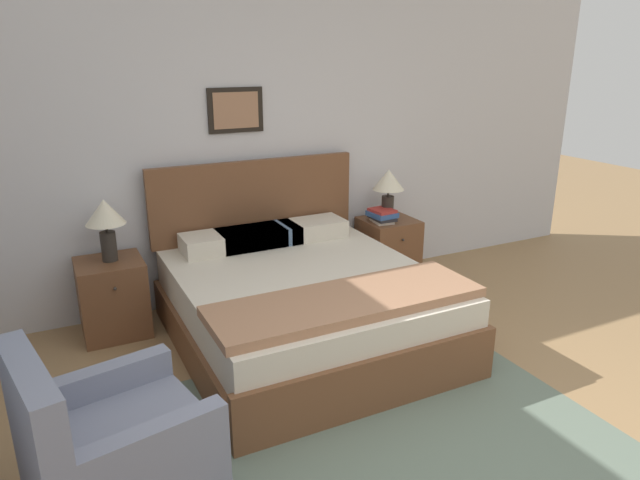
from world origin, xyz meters
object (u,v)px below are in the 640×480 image
object	(u,v)px
table_lamp_near_window	(105,217)
table_lamp_by_door	(388,184)
armchair	(112,455)
nightstand_by_door	(388,249)
bed	(302,301)
nightstand_near_window	(113,297)

from	to	relation	value
table_lamp_near_window	table_lamp_by_door	size ratio (longest dim) A/B	1.00
armchair	nightstand_by_door	bearing A→B (deg)	113.11
bed	table_lamp_near_window	distance (m)	1.53
table_lamp_by_door	nightstand_near_window	bearing A→B (deg)	-179.68
armchair	table_lamp_by_door	bearing A→B (deg)	113.43
nightstand_by_door	table_lamp_near_window	xyz separation A→B (m)	(-2.41, 0.01, 0.61)
bed	table_lamp_by_door	world-z (taller)	bed
armchair	nightstand_by_door	distance (m)	3.24
nightstand_by_door	table_lamp_near_window	bearing A→B (deg)	179.68
nightstand_by_door	bed	bearing A→B (deg)	-148.99
nightstand_near_window	table_lamp_by_door	bearing A→B (deg)	0.32
armchair	nightstand_by_door	size ratio (longest dim) A/B	1.52
nightstand_near_window	table_lamp_by_door	world-z (taller)	table_lamp_by_door
bed	nightstand_near_window	xyz separation A→B (m)	(-1.21, 0.73, -0.02)
nightstand_near_window	table_lamp_by_door	distance (m)	2.49
bed	nightstand_by_door	xyz separation A→B (m)	(1.21, 0.73, -0.02)
nightstand_near_window	table_lamp_by_door	size ratio (longest dim) A/B	1.25
nightstand_near_window	nightstand_by_door	size ratio (longest dim) A/B	1.00
nightstand_by_door	table_lamp_by_door	distance (m)	0.61
table_lamp_near_window	table_lamp_by_door	distance (m)	2.40
nightstand_near_window	nightstand_by_door	world-z (taller)	same
table_lamp_by_door	bed	bearing A→B (deg)	-148.27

